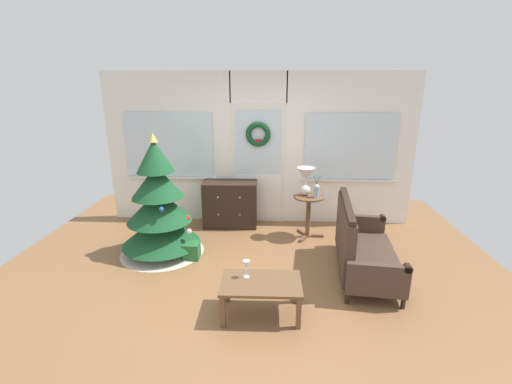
% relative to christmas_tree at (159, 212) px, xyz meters
% --- Properties ---
extents(ground_plane, '(6.76, 6.76, 0.00)m').
position_rel_christmas_tree_xyz_m(ground_plane, '(1.33, -0.74, -0.62)').
color(ground_plane, brown).
extents(back_wall_with_door, '(5.20, 0.19, 2.55)m').
position_rel_christmas_tree_xyz_m(back_wall_with_door, '(1.33, 1.34, 0.66)').
color(back_wall_with_door, white).
rests_on(back_wall_with_door, ground).
extents(christmas_tree, '(1.19, 1.19, 1.73)m').
position_rel_christmas_tree_xyz_m(christmas_tree, '(0.00, 0.00, 0.00)').
color(christmas_tree, '#4C331E').
rests_on(christmas_tree, ground).
extents(dresser_cabinet, '(0.92, 0.47, 0.78)m').
position_rel_christmas_tree_xyz_m(dresser_cabinet, '(0.87, 1.05, -0.23)').
color(dresser_cabinet, black).
rests_on(dresser_cabinet, ground).
extents(settee_sofa, '(0.85, 1.60, 0.96)m').
position_rel_christmas_tree_xyz_m(settee_sofa, '(2.72, -0.42, -0.25)').
color(settee_sofa, black).
rests_on(settee_sofa, ground).
extents(side_table, '(0.50, 0.48, 0.69)m').
position_rel_christmas_tree_xyz_m(side_table, '(2.15, 0.65, -0.14)').
color(side_table, brown).
rests_on(side_table, ground).
extents(table_lamp, '(0.28, 0.28, 0.44)m').
position_rel_christmas_tree_xyz_m(table_lamp, '(2.09, 0.69, 0.35)').
color(table_lamp, silver).
rests_on(table_lamp, side_table).
extents(flower_vase, '(0.11, 0.10, 0.35)m').
position_rel_christmas_tree_xyz_m(flower_vase, '(2.25, 0.59, 0.18)').
color(flower_vase, '#99ADBC').
rests_on(flower_vase, side_table).
extents(coffee_table, '(0.85, 0.54, 0.39)m').
position_rel_christmas_tree_xyz_m(coffee_table, '(1.50, -1.36, -0.29)').
color(coffee_table, brown).
rests_on(coffee_table, ground).
extents(wine_glass, '(0.08, 0.08, 0.20)m').
position_rel_christmas_tree_xyz_m(wine_glass, '(1.34, -1.27, -0.10)').
color(wine_glass, silver).
rests_on(wine_glass, coffee_table).
extents(gift_box, '(0.23, 0.21, 0.23)m').
position_rel_christmas_tree_xyz_m(gift_box, '(0.47, -0.17, -0.51)').
color(gift_box, '#266633').
rests_on(gift_box, ground).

